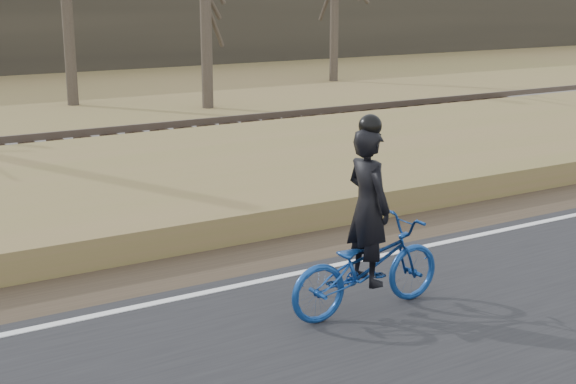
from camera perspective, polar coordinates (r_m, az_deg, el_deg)
cyclist at (r=9.25m, az=5.64°, el=-4.19°), size 2.05×0.73×2.31m
bare_tree_right at (r=25.55m, az=-5.89°, el=12.84°), size 0.36×0.36×6.17m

